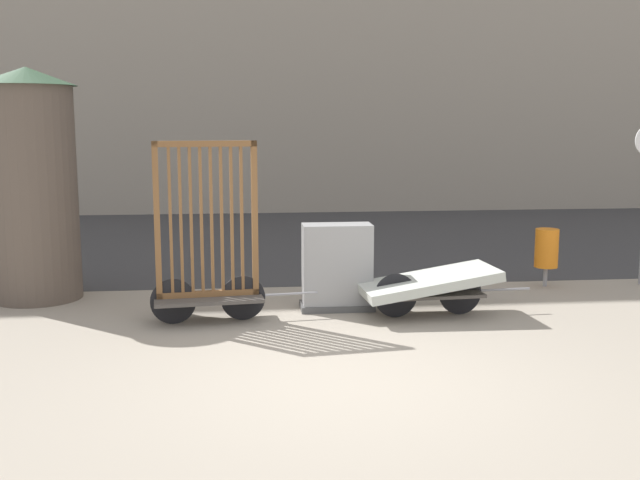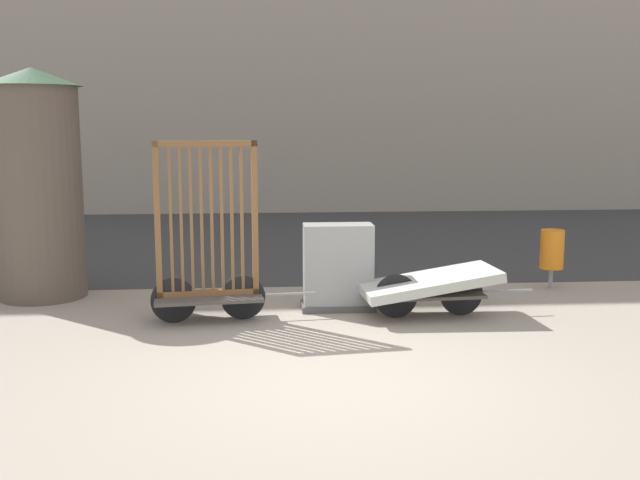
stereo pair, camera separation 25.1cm
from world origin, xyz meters
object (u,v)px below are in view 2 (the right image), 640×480
at_px(bike_cart_with_bedframe, 208,258).
at_px(utility_cabinet, 338,270).
at_px(bike_cart_with_mattress, 429,285).
at_px(trash_bin, 552,250).
at_px(advertising_column, 37,183).

height_order(bike_cart_with_bedframe, utility_cabinet, bike_cart_with_bedframe).
bearing_deg(bike_cart_with_bedframe, bike_cart_with_mattress, -6.47).
bearing_deg(trash_bin, utility_cabinet, -162.61).
xyz_separation_m(bike_cart_with_bedframe, trash_bin, (4.81, 1.45, -0.21)).
bearing_deg(utility_cabinet, bike_cart_with_bedframe, -164.38).
relative_size(bike_cart_with_mattress, utility_cabinet, 1.99).
bearing_deg(bike_cart_with_bedframe, advertising_column, 141.94).
bearing_deg(bike_cart_with_mattress, advertising_column, 160.16).
bearing_deg(trash_bin, bike_cart_with_bedframe, -163.20).
bearing_deg(bike_cart_with_mattress, bike_cart_with_bedframe, 176.19).
bearing_deg(advertising_column, trash_bin, 0.00).
bearing_deg(utility_cabinet, bike_cart_with_mattress, -22.52).
height_order(utility_cabinet, trash_bin, utility_cabinet).
distance_m(trash_bin, advertising_column, 7.24).
relative_size(bike_cart_with_bedframe, utility_cabinet, 1.97).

